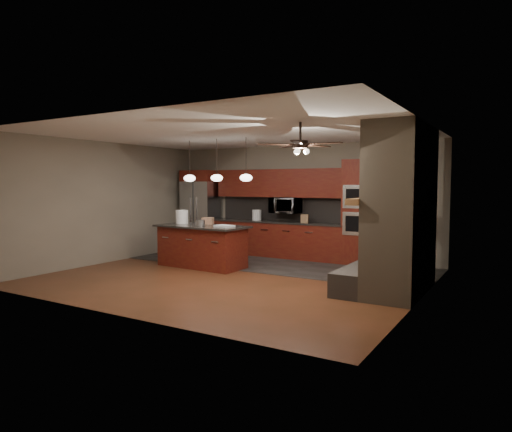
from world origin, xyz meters
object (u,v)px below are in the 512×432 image
Objects in this scene: cardboard_box at (208,221)px; counter_box at (305,219)px; paint_tray at (224,226)px; microwave at (286,205)px; white_bucket at (182,217)px; counter_bucket at (257,215)px; kitchen_island at (202,246)px; oven_tower at (362,212)px; paint_can at (200,223)px; refrigerator at (201,211)px.

cardboard_box is 2.37m from counter_box.
paint_tray is 1.60× the size of cardboard_box.
microwave is 2.13m from cardboard_box.
counter_box is at bearing 40.48° from white_bucket.
counter_bucket is 1.36× the size of counter_box.
kitchen_island is (-0.97, -2.15, -0.83)m from microwave.
oven_tower is at bearing 13.53° from cardboard_box.
microwave is at bearing 68.77° from paint_can.
refrigerator reaches higher than paint_can.
refrigerator is 2.07m from white_bucket.
kitchen_island is (1.57, -2.02, -0.63)m from refrigerator.
microwave is 0.33× the size of refrigerator.
paint_can is at bearing -21.23° from white_bucket.
paint_tray is (-2.31, -2.12, -0.25)m from oven_tower.
paint_tray is (2.19, -2.05, -0.16)m from refrigerator.
cardboard_box is at bearing -148.80° from counter_box.
kitchen_island is at bearing -94.37° from counter_bucket.
refrigerator is 3.11m from counter_box.
paint_tray is at bearing -129.38° from counter_box.
counter_box is at bearing 56.09° from kitchen_island.
refrigerator is 9.12× the size of cardboard_box.
paint_can is (1.64, -2.17, -0.11)m from refrigerator.
paint_can reaches higher than paint_tray.
cardboard_box is (1.49, -1.70, -0.10)m from refrigerator.
counter_box is (1.38, -0.05, -0.04)m from counter_bucket.
cardboard_box is (-3.02, -1.77, -0.19)m from oven_tower.
white_bucket is at bearing 158.77° from paint_can.
white_bucket is 0.82m from paint_can.
counter_box reaches higher than cardboard_box.
refrigerator reaches higher than counter_bucket.
paint_tray is 2.18m from counter_bucket.
cardboard_box is at bearing 161.38° from paint_tray.
counter_bucket is at bearing 65.55° from cardboard_box.
counter_bucket is (1.73, 0.08, -0.07)m from refrigerator.
refrigerator reaches higher than white_bucket.
kitchen_island is at bearing -93.64° from cardboard_box.
microwave is (-1.98, 0.06, 0.11)m from oven_tower.
white_bucket is (-1.66, -2.00, -0.23)m from microwave.
microwave is 3.04× the size of cardboard_box.
counter_box is at bearing 30.05° from cardboard_box.
refrigerator reaches higher than microwave.
white_bucket is 1.57× the size of counter_box.
oven_tower is 1.08× the size of refrigerator.
counter_box reaches higher than kitchen_island.
counter_box is (3.11, 0.03, -0.10)m from refrigerator.
white_bucket reaches higher than counter_box.
cardboard_box reaches higher than kitchen_island.
white_bucket is 2.13m from counter_bucket.
paint_can is 0.51× the size of paint_tray.
microwave is 2.37× the size of white_bucket.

